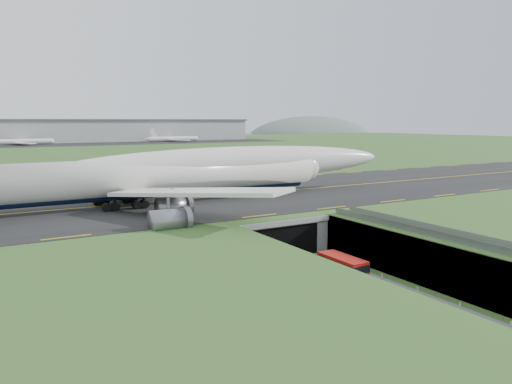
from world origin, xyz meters
TOP-DOWN VIEW (x-y plane):
  - ground at (0.00, 0.00)m, footprint 900.00×900.00m
  - airfield_deck at (0.00, 0.00)m, footprint 800.00×800.00m
  - trench_road at (0.00, -7.50)m, footprint 12.00×75.00m
  - taxiway at (0.00, 33.00)m, footprint 800.00×44.00m
  - tunnel_portal at (0.00, 16.71)m, footprint 17.00×22.30m
  - guideway at (11.00, -19.11)m, footprint 3.00×53.00m
  - jumbo_jet at (-6.62, 30.79)m, footprint 92.29×59.86m
  - shuttle_tram at (1.17, -3.75)m, footprint 2.84×7.31m
  - cargo_terminal at (-0.07, 299.41)m, footprint 320.00×67.00m
  - distant_hills at (64.38, 430.00)m, footprint 700.00×91.00m

SIDE VIEW (x-z plane):
  - distant_hills at x=64.38m, z-range -34.00..26.00m
  - ground at x=0.00m, z-range 0.00..0.00m
  - trench_road at x=0.00m, z-range 0.00..0.20m
  - shuttle_tram at x=1.17m, z-range 0.15..3.14m
  - airfield_deck at x=0.00m, z-range 0.00..6.00m
  - tunnel_portal at x=0.00m, z-range 0.33..6.33m
  - guideway at x=11.00m, z-range 1.80..8.85m
  - taxiway at x=0.00m, z-range 6.00..6.18m
  - jumbo_jet at x=-6.62m, z-range 1.42..21.22m
  - cargo_terminal at x=-0.07m, z-range 6.16..21.76m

